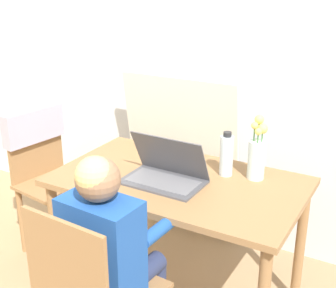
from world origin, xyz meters
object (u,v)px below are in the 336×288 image
object	(u,v)px
chair_spare	(44,157)
laptop	(166,171)
flower_vase	(257,154)
person_seated	(111,244)
water_bottle	(226,155)

from	to	relation	value
chair_spare	laptop	world-z (taller)	laptop
chair_spare	flower_vase	bearing A→B (deg)	-77.16
laptop	chair_spare	bearing A→B (deg)	171.85
person_seated	water_bottle	xyz separation A→B (m)	(0.19, 0.69, 0.17)
person_seated	water_bottle	size ratio (longest dim) A/B	4.70
chair_spare	flower_vase	world-z (taller)	flower_vase
laptop	flower_vase	size ratio (longest dim) A/B	1.22
laptop	flower_vase	world-z (taller)	flower_vase
person_seated	laptop	size ratio (longest dim) A/B	2.72
person_seated	laptop	xyz separation A→B (m)	(-0.03, 0.49, 0.12)
water_bottle	laptop	bearing A→B (deg)	-136.74
flower_vase	chair_spare	bearing A→B (deg)	-175.95
chair_spare	flower_vase	size ratio (longest dim) A/B	2.81
person_seated	laptop	distance (m)	0.50
person_seated	chair_spare	bearing A→B (deg)	-29.67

